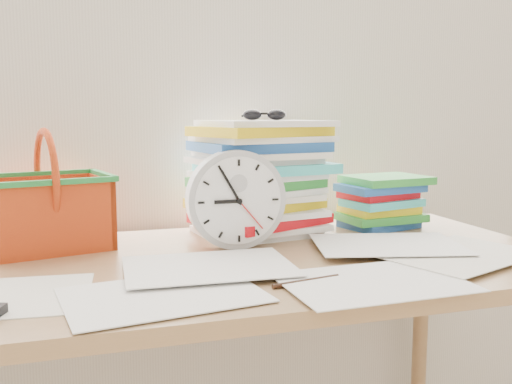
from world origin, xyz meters
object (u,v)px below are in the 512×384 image
object	(u,v)px
paper_stack	(258,178)
clock	(236,199)
basket	(47,190)
book_stack	(382,202)
desk	(241,292)

from	to	relation	value
paper_stack	clock	distance (m)	0.17
paper_stack	basket	world-z (taller)	paper_stack
clock	book_stack	distance (m)	0.45
paper_stack	basket	bearing A→B (deg)	-178.19
clock	basket	world-z (taller)	basket
desk	book_stack	xyz separation A→B (m)	(0.45, 0.20, 0.14)
paper_stack	clock	bearing A→B (deg)	-125.12
desk	book_stack	bearing A→B (deg)	24.27
clock	desk	bearing A→B (deg)	-99.12
book_stack	basket	distance (m)	0.84
paper_stack	book_stack	size ratio (longest dim) A/B	1.37
basket	book_stack	bearing A→B (deg)	-13.94
desk	clock	distance (m)	0.21
paper_stack	clock	size ratio (longest dim) A/B	1.46
desk	paper_stack	xyz separation A→B (m)	(0.11, 0.23, 0.22)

